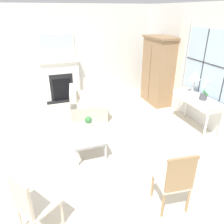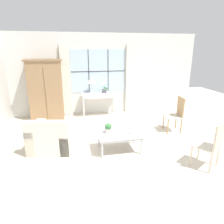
{
  "view_description": "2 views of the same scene",
  "coord_description": "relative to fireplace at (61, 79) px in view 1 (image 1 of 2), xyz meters",
  "views": [
    {
      "loc": [
        3.76,
        -0.76,
        2.65
      ],
      "look_at": [
        0.33,
        0.47,
        0.93
      ],
      "focal_mm": 35.0,
      "sensor_mm": 36.0,
      "label": 1
    },
    {
      "loc": [
        -0.97,
        -4.06,
        2.25
      ],
      "look_at": [
        -0.04,
        0.47,
        0.8
      ],
      "focal_mm": 32.0,
      "sensor_mm": 36.0,
      "label": 2
    }
  ],
  "objects": [
    {
      "name": "potted_plant_small",
      "position": [
        2.71,
        0.19,
        -0.18
      ],
      "size": [
        0.15,
        0.15,
        0.23
      ],
      "color": "#BCB7AD",
      "rests_on": "coffee_table"
    },
    {
      "name": "pillar_candle",
      "position": [
        3.2,
        -0.02,
        -0.24
      ],
      "size": [
        0.09,
        0.09,
        0.12
      ],
      "color": "silver",
      "rests_on": "coffee_table"
    },
    {
      "name": "table_lamp",
      "position": [
        2.61,
        2.82,
        0.52
      ],
      "size": [
        0.28,
        0.28,
        0.54
      ],
      "color": "silver",
      "rests_on": "console_table"
    },
    {
      "name": "armoire",
      "position": [
        1.12,
        2.74,
        0.28
      ],
      "size": [
        1.13,
        0.6,
        1.97
      ],
      "color": "#93704C",
      "rests_on": "ground_plane"
    },
    {
      "name": "coffee_table",
      "position": [
        2.95,
        0.07,
        -0.33
      ],
      "size": [
        0.98,
        0.64,
        0.42
      ],
      "color": "#BCBCC1",
      "rests_on": "ground_plane"
    },
    {
      "name": "armchair_upholstered",
      "position": [
        1.42,
        0.47,
        -0.43
      ],
      "size": [
        1.09,
        1.08,
        0.82
      ],
      "color": "beige",
      "rests_on": "ground_plane"
    },
    {
      "name": "accent_chair_wooden",
      "position": [
        4.52,
        -0.99,
        -0.17
      ],
      "size": [
        0.61,
        0.61,
        0.96
      ],
      "color": "beige",
      "rests_on": "ground_plane"
    },
    {
      "name": "console_table",
      "position": [
        2.91,
        2.75,
        0.01
      ],
      "size": [
        1.28,
        0.49,
        0.8
      ],
      "color": "white",
      "rests_on": "ground_plane"
    },
    {
      "name": "wall_left",
      "position": [
        -0.12,
        0.66,
        0.69
      ],
      "size": [
        0.06,
        7.2,
        2.8
      ],
      "primitive_type": "cube",
      "color": "silver",
      "rests_on": "ground_plane"
    },
    {
      "name": "ground_plane",
      "position": [
        2.91,
        0.06,
        -0.71
      ],
      "size": [
        14.0,
        14.0,
        0.0
      ],
      "primitive_type": "plane",
      "color": "beige"
    },
    {
      "name": "potted_orchid",
      "position": [
        3.06,
        2.76,
        0.28
      ],
      "size": [
        0.21,
        0.17,
        0.48
      ],
      "color": "#4C4C51",
      "rests_on": "console_table"
    },
    {
      "name": "side_chair_wooden",
      "position": [
        4.81,
        0.88,
        -0.15
      ],
      "size": [
        0.49,
        0.49,
        0.99
      ],
      "color": "beige",
      "rests_on": "ground_plane"
    },
    {
      "name": "fireplace",
      "position": [
        0.0,
        0.0,
        0.0
      ],
      "size": [
        0.34,
        1.21,
        2.04
      ],
      "color": "black",
      "rests_on": "ground_plane"
    },
    {
      "name": "wall_back_windowed",
      "position": [
        2.91,
        3.08,
        0.69
      ],
      "size": [
        7.2,
        0.14,
        2.8
      ],
      "color": "silver",
      "rests_on": "ground_plane"
    }
  ]
}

